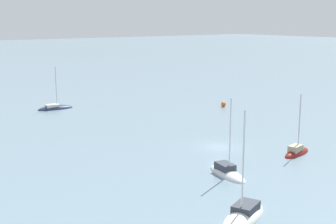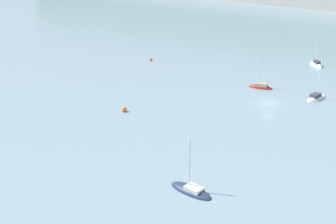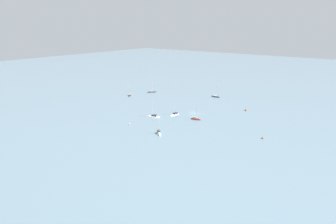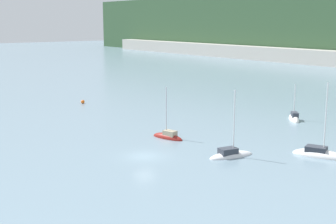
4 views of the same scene
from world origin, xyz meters
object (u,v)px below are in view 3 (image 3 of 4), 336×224
Objects in this scene: sailboat_0 at (130,95)px; mooring_buoy_2 at (129,124)px; sailboat_5 at (175,115)px; sailboat_1 at (152,92)px; sailboat_4 at (159,134)px; sailboat_6 at (215,97)px; sailboat_2 at (153,117)px; sailboat_3 at (196,119)px; mooring_buoy_0 at (263,138)px; mooring_buoy_1 at (246,110)px.

mooring_buoy_2 is at bearing -170.95° from sailboat_0.
sailboat_1 is at bearing -115.42° from sailboat_5.
sailboat_4 is 16.66m from mooring_buoy_2.
sailboat_4 is 0.85× the size of sailboat_6.
mooring_buoy_2 is (7.96, 22.40, 0.18)m from sailboat_5.
sailboat_3 is (-17.63, -9.06, 0.02)m from sailboat_2.
sailboat_5 is at bearing -85.01° from sailboat_6.
sailboat_1 is (-5.39, -14.72, 0.01)m from sailboat_0.
sailboat_4 is 24.34m from sailboat_5.
sailboat_5 is at bearing 170.39° from sailboat_3.
mooring_buoy_2 is (16.65, -0.34, 0.20)m from sailboat_4.
sailboat_6 is 12.65× the size of mooring_buoy_2.
sailboat_6 reaches higher than mooring_buoy_0.
sailboat_5 is 42.98m from mooring_buoy_0.
mooring_buoy_0 is 35.09m from mooring_buoy_1.
sailboat_5 is at bearing -149.07° from sailboat_2.
sailboat_2 reaches higher than sailboat_5.
mooring_buoy_1 is (-24.67, -27.28, 0.31)m from sailboat_5.
sailboat_5 is at bearing -143.11° from sailboat_0.
mooring_buoy_1 is at bearing -123.29° from mooring_buoy_2.
sailboat_6 is at bearing -96.78° from mooring_buoy_2.
sailboat_3 is 30.07m from mooring_buoy_2.
sailboat_5 is at bearing 153.02° from sailboat_4.
mooring_buoy_0 is (-81.34, 31.10, 0.22)m from sailboat_1.
mooring_buoy_0 is (-49.13, -5.76, 0.25)m from sailboat_2.
sailboat_3 is 12.28× the size of mooring_buoy_2.
mooring_buoy_1 is at bearing -153.56° from sailboat_2.
sailboat_1 reaches higher than sailboat_4.
sailboat_1 is 12.30× the size of mooring_buoy_0.
sailboat_2 is 1.21× the size of sailboat_6.
sailboat_3 is 23.50m from sailboat_4.
sailboat_0 reaches higher than sailboat_6.
sailboat_0 is at bearing 154.04° from sailboat_3.
sailboat_0 is at bearing -172.64° from sailboat_4.
mooring_buoy_1 reaches higher than mooring_buoy_2.
sailboat_4 is (-14.92, 14.28, 0.01)m from sailboat_2.
sailboat_2 is at bearing 6.69° from mooring_buoy_0.
sailboat_4 is 10.78× the size of mooring_buoy_2.
mooring_buoy_1 is at bearing -114.54° from sailboat_0.
sailboat_2 is at bearing -165.43° from sailboat_3.
mooring_buoy_0 is at bearing -73.80° from sailboat_1.
sailboat_6 is (8.92, -65.43, -0.03)m from sailboat_4.
sailboat_5 is at bearing -109.56° from mooring_buoy_2.
sailboat_5 is 13.54× the size of mooring_buoy_2.
sailboat_5 is (8.69, -22.74, 0.03)m from sailboat_4.
mooring_buoy_1 is (18.23, -29.98, 0.09)m from mooring_buoy_0.
sailboat_4 is at bearing -100.21° from sailboat_1.
sailboat_4 is 66.03m from sailboat_6.
sailboat_5 is (11.40, 0.60, 0.01)m from sailboat_3.
sailboat_0 is 56.76m from sailboat_3.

